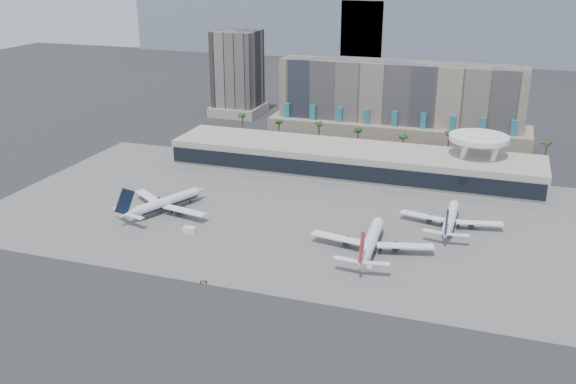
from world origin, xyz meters
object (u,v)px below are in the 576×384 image
(airliner_centre, at_px, (371,241))
(taxiway_sign, at_px, (203,282))
(airliner_right, at_px, (450,218))
(service_vehicle_a, at_px, (190,230))
(service_vehicle_b, at_px, (366,268))
(airliner_left, at_px, (165,203))

(airliner_centre, height_order, taxiway_sign, airliner_centre)
(airliner_right, bearing_deg, airliner_centre, -127.96)
(service_vehicle_a, bearing_deg, taxiway_sign, -52.59)
(airliner_centre, height_order, service_vehicle_b, airliner_centre)
(taxiway_sign, bearing_deg, service_vehicle_a, 109.32)
(airliner_right, distance_m, service_vehicle_a, 96.60)
(taxiway_sign, bearing_deg, airliner_left, 115.92)
(airliner_centre, xyz_separation_m, service_vehicle_b, (1.75, -14.90, -2.96))
(airliner_left, xyz_separation_m, airliner_right, (108.44, 20.37, -0.32))
(airliner_left, bearing_deg, service_vehicle_a, -16.66)
(airliner_centre, height_order, airliner_right, airliner_centre)
(airliner_left, distance_m, airliner_centre, 85.07)
(airliner_centre, distance_m, taxiway_sign, 59.25)
(airliner_left, relative_size, service_vehicle_b, 11.79)
(airliner_left, bearing_deg, airliner_right, 33.79)
(taxiway_sign, bearing_deg, service_vehicle_b, 14.45)
(airliner_left, bearing_deg, service_vehicle_b, 7.31)
(airliner_left, xyz_separation_m, service_vehicle_b, (86.28, -24.48, -2.87))
(airliner_right, xyz_separation_m, service_vehicle_b, (-22.16, -44.85, -2.55))
(service_vehicle_b, bearing_deg, airliner_centre, 76.28)
(service_vehicle_a, bearing_deg, airliner_right, 26.44)
(airliner_right, relative_size, service_vehicle_a, 8.30)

